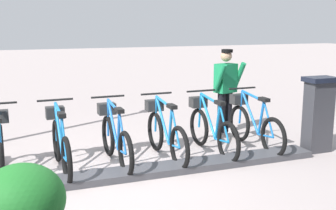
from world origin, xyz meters
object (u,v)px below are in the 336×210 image
object	(u,v)px
bike_docked_3	(115,137)
worker_near_rack	(226,88)
bike_docked_4	(60,142)
bike_docked_5	(1,148)
payment_kiosk	(318,113)
bike_docked_0	(253,124)
bike_docked_1	(211,128)
bike_docked_2	(165,132)

from	to	relation	value
bike_docked_3	worker_near_rack	size ratio (longest dim) A/B	1.04
bike_docked_3	bike_docked_4	world-z (taller)	same
bike_docked_5	payment_kiosk	bearing A→B (deg)	-96.51
bike_docked_0	bike_docked_1	bearing A→B (deg)	90.00
bike_docked_3	bike_docked_5	bearing A→B (deg)	90.00
bike_docked_1	bike_docked_3	world-z (taller)	same
payment_kiosk	bike_docked_3	xyz separation A→B (m)	(0.57, 3.37, -0.24)
bike_docked_3	payment_kiosk	bearing A→B (deg)	-99.63
bike_docked_2	bike_docked_3	xyz separation A→B (m)	(0.00, 0.82, 0.00)
payment_kiosk	bike_docked_1	xyz separation A→B (m)	(0.57, 1.72, -0.24)
worker_near_rack	bike_docked_4	bearing A→B (deg)	107.65
bike_docked_0	bike_docked_3	world-z (taller)	same
bike_docked_0	bike_docked_1	xyz separation A→B (m)	(0.00, 0.82, 0.00)
payment_kiosk	bike_docked_4	distance (m)	4.24
payment_kiosk	bike_docked_4	world-z (taller)	payment_kiosk
payment_kiosk	bike_docked_1	world-z (taller)	payment_kiosk
bike_docked_5	worker_near_rack	world-z (taller)	worker_near_rack
payment_kiosk	worker_near_rack	size ratio (longest dim) A/B	0.77
bike_docked_5	bike_docked_0	bearing A→B (deg)	-90.00
bike_docked_2	bike_docked_1	bearing A→B (deg)	-90.00
bike_docked_0	payment_kiosk	bearing A→B (deg)	-122.37
bike_docked_3	bike_docked_0	bearing A→B (deg)	-90.00
bike_docked_1	worker_near_rack	xyz separation A→B (m)	(1.05, -0.84, 0.48)
bike_docked_3	bike_docked_5	size ratio (longest dim) A/B	1.00
bike_docked_4	bike_docked_1	bearing A→B (deg)	-90.00
bike_docked_3	bike_docked_5	distance (m)	1.64
bike_docked_1	bike_docked_4	size ratio (longest dim) A/B	1.00
bike_docked_2	bike_docked_3	bearing A→B (deg)	90.00
bike_docked_0	worker_near_rack	bearing A→B (deg)	-0.75
bike_docked_0	bike_docked_3	distance (m)	2.47
bike_docked_4	bike_docked_5	world-z (taller)	same
bike_docked_0	bike_docked_4	xyz separation A→B (m)	(0.00, 3.29, 0.00)
bike_docked_0	bike_docked_1	distance (m)	0.82
bike_docked_0	worker_near_rack	xyz separation A→B (m)	(1.05, -0.01, 0.48)
worker_near_rack	bike_docked_2	bearing A→B (deg)	122.36
bike_docked_2	bike_docked_4	bearing A→B (deg)	90.00
bike_docked_0	bike_docked_1	size ratio (longest dim) A/B	1.00
bike_docked_0	bike_docked_5	xyz separation A→B (m)	(0.00, 4.11, 0.00)
bike_docked_0	bike_docked_2	size ratio (longest dim) A/B	1.00
payment_kiosk	bike_docked_1	distance (m)	1.83
bike_docked_3	bike_docked_4	distance (m)	0.82
bike_docked_3	bike_docked_4	size ratio (longest dim) A/B	1.00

